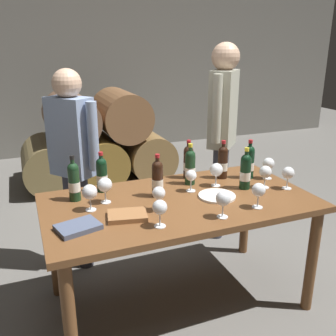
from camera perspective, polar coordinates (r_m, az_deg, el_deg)
name	(u,v)px	position (r m, az deg, el deg)	size (l,w,h in m)	color
ground_plane	(179,300)	(2.78, 1.62, -19.37)	(14.00, 14.00, 0.00)	#66635E
cellar_back_wall	(73,63)	(6.28, -14.18, 15.12)	(10.00, 0.24, 2.80)	slate
barrel_stack	(98,142)	(4.84, -10.63, 3.94)	(1.86, 0.90, 1.15)	brown
dining_table	(180,213)	(2.43, 1.76, -6.80)	(1.70, 0.90, 0.76)	brown
wine_bottle_0	(74,181)	(2.41, -14.08, -1.95)	(0.07, 0.07, 0.29)	#19381E
wine_bottle_1	(245,171)	(2.58, 11.66, -0.46)	(0.07, 0.07, 0.29)	black
wine_bottle_2	(223,162)	(2.76, 8.30, 0.93)	(0.07, 0.07, 0.28)	black
wine_bottle_3	(158,178)	(2.40, -1.60, -1.57)	(0.07, 0.07, 0.28)	black
wine_bottle_4	(190,167)	(2.62, 3.38, 0.19)	(0.07, 0.07, 0.29)	#19381E
wine_bottle_5	(249,162)	(2.79, 12.22, 0.96)	(0.07, 0.07, 0.29)	black
wine_bottle_6	(188,162)	(2.74, 3.12, 0.97)	(0.07, 0.07, 0.29)	black
wine_bottle_7	(102,174)	(2.52, -10.00, -0.94)	(0.07, 0.07, 0.27)	black
wine_glass_0	(160,208)	(2.01, -1.25, -6.09)	(0.08, 0.08, 0.16)	white
wine_glass_1	(90,192)	(2.25, -11.80, -3.65)	(0.09, 0.09, 0.16)	white
wine_glass_2	(223,199)	(2.14, 8.37, -4.70)	(0.09, 0.09, 0.16)	white
wine_glass_3	(288,173)	(2.65, 17.77, -0.79)	(0.08, 0.08, 0.16)	white
wine_glass_4	(216,170)	(2.60, 7.34, -0.34)	(0.09, 0.09, 0.16)	white
wine_glass_5	(268,164)	(2.81, 15.00, 0.58)	(0.09, 0.09, 0.16)	white
wine_glass_6	(105,185)	(2.34, -9.57, -2.61)	(0.09, 0.09, 0.16)	white
wine_glass_7	(259,191)	(2.30, 13.59, -3.34)	(0.08, 0.08, 0.16)	white
wine_glass_8	(159,194)	(2.20, -1.41, -3.95)	(0.08, 0.08, 0.15)	white
wine_glass_9	(191,176)	(2.49, 3.51, -1.27)	(0.07, 0.07, 0.15)	white
wine_glass_10	(265,172)	(2.63, 14.56, -0.65)	(0.08, 0.08, 0.16)	white
tasting_notebook	(127,216)	(2.16, -6.20, -7.18)	(0.22, 0.16, 0.03)	#936038
leather_ledger	(78,227)	(2.08, -13.49, -8.71)	(0.22, 0.16, 0.03)	#4C5670
serving_plate	(217,196)	(2.45, 7.44, -4.23)	(0.24, 0.24, 0.01)	white
sommelier_presenting	(222,124)	(3.26, 8.27, 6.57)	(0.37, 0.38, 1.72)	#383842
taster_seated_left	(73,155)	(2.86, -14.27, 1.99)	(0.34, 0.41, 1.54)	#383842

